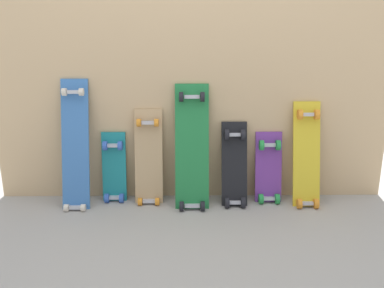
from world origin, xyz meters
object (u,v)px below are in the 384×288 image
(skateboard_teal, at_px, (114,171))
(skateboard_purple, at_px, (269,172))
(skateboard_blue, at_px, (75,150))
(skateboard_green, at_px, (192,152))
(skateboard_black, at_px, (234,168))
(skateboard_yellow, at_px, (307,159))
(skateboard_natural, at_px, (149,162))

(skateboard_teal, relative_size, skateboard_purple, 1.00)
(skateboard_teal, distance_m, skateboard_purple, 1.08)
(skateboard_blue, bearing_deg, skateboard_teal, 16.04)
(skateboard_teal, height_order, skateboard_green, skateboard_green)
(skateboard_blue, distance_m, skateboard_black, 1.09)
(skateboard_green, height_order, skateboard_yellow, skateboard_green)
(skateboard_purple, bearing_deg, skateboard_yellow, -8.59)
(skateboard_purple, bearing_deg, skateboard_teal, 178.93)
(skateboard_teal, height_order, skateboard_natural, skateboard_natural)
(skateboard_teal, bearing_deg, skateboard_black, -3.75)
(skateboard_blue, xyz_separation_m, skateboard_black, (1.08, 0.01, -0.14))
(skateboard_teal, distance_m, skateboard_green, 0.57)
(skateboard_teal, distance_m, skateboard_black, 0.84)
(skateboard_blue, xyz_separation_m, skateboard_natural, (0.49, 0.05, -0.10))
(skateboard_blue, relative_size, skateboard_yellow, 1.22)
(skateboard_black, xyz_separation_m, skateboard_purple, (0.24, 0.03, -0.04))
(skateboard_natural, bearing_deg, skateboard_teal, 174.80)
(skateboard_natural, relative_size, skateboard_purple, 1.31)
(skateboard_black, relative_size, skateboard_purple, 1.14)
(skateboard_black, bearing_deg, skateboard_purple, 8.09)
(skateboard_blue, bearing_deg, skateboard_natural, 5.50)
(skateboard_green, height_order, skateboard_black, skateboard_green)
(skateboard_natural, relative_size, skateboard_black, 1.15)
(skateboard_black, bearing_deg, skateboard_natural, 176.85)
(skateboard_teal, bearing_deg, skateboard_natural, -5.20)
(skateboard_natural, distance_m, skateboard_green, 0.31)
(skateboard_blue, height_order, skateboard_purple, skateboard_blue)
(skateboard_teal, bearing_deg, skateboard_purple, -1.07)
(skateboard_purple, xyz_separation_m, skateboard_yellow, (0.25, -0.04, 0.11))
(skateboard_blue, height_order, skateboard_yellow, skateboard_blue)
(skateboard_green, relative_size, skateboard_purple, 1.62)
(skateboard_green, bearing_deg, skateboard_yellow, 0.90)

